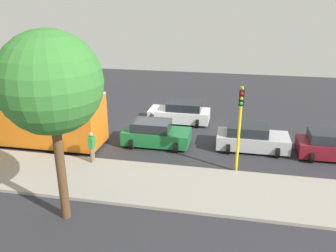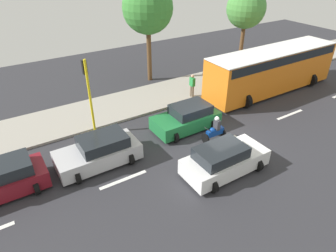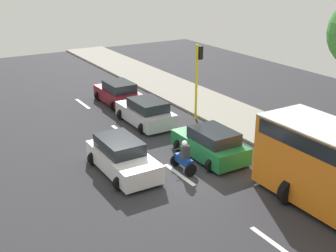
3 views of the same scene
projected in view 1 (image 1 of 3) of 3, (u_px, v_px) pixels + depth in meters
name	position (u px, v px, depth m)	size (l,w,h in m)	color
ground_plane	(152.00, 131.00, 23.31)	(40.00, 60.00, 0.10)	#2D2D33
sidewalk	(118.00, 180.00, 16.84)	(4.00, 60.00, 0.15)	#9E998E
lane_stripe_north	(70.00, 125.00, 24.39)	(0.20, 2.40, 0.01)	white
lane_stripe_mid	(152.00, 131.00, 23.29)	(0.20, 2.40, 0.01)	white
lane_stripe_south	(243.00, 137.00, 22.19)	(0.20, 2.40, 0.01)	white
car_silver	(251.00, 138.00, 20.21)	(2.33, 4.12, 1.52)	#B7B7BC
car_green	(155.00, 134.00, 20.85)	(2.31, 4.01, 1.52)	#1E7238
car_white	(180.00, 113.00, 24.62)	(2.25, 4.28, 1.52)	white
car_maroon	(332.00, 146.00, 19.15)	(2.27, 3.84, 1.52)	maroon
city_bus	(14.00, 114.00, 20.90)	(3.20, 11.00, 3.16)	orange
motorcycle	(153.00, 124.00, 22.73)	(0.60, 1.30, 1.53)	black
pedestrian_near_signal	(92.00, 146.00, 18.29)	(0.40, 0.24, 1.69)	#72604C
traffic_light_corner	(240.00, 118.00, 16.78)	(0.49, 0.24, 4.50)	yellow
street_tree_south	(51.00, 84.00, 12.21)	(3.78, 3.78, 7.51)	brown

